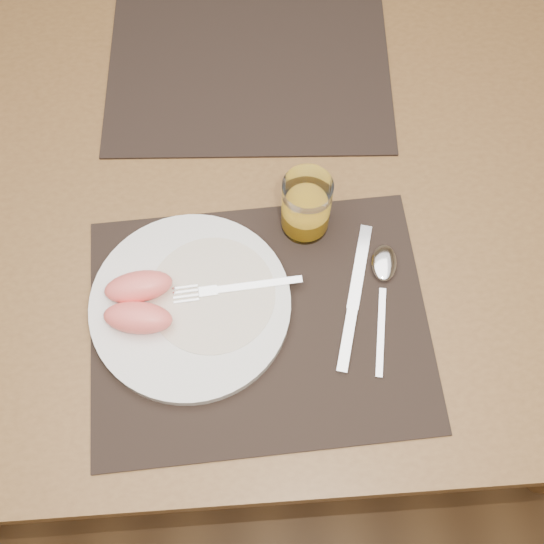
{
  "coord_description": "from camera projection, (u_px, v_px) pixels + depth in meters",
  "views": [
    {
      "loc": [
        0.0,
        -0.53,
        1.61
      ],
      "look_at": [
        0.03,
        -0.15,
        0.77
      ],
      "focal_mm": 45.0,
      "sensor_mm": 36.0,
      "label": 1
    }
  ],
  "objects": [
    {
      "name": "fork",
      "position": [
        226.0,
        289.0,
        0.91
      ],
      "size": [
        0.18,
        0.03,
        0.0
      ],
      "color": "silver",
      "rests_on": "plate"
    },
    {
      "name": "ground",
      "position": [
        257.0,
        344.0,
        1.69
      ],
      "size": [
        5.0,
        5.0,
        0.0
      ],
      "primitive_type": "plane",
      "color": "brown",
      "rests_on": "ground"
    },
    {
      "name": "grapefruit_wedges",
      "position": [
        138.0,
        302.0,
        0.89
      ],
      "size": [
        0.1,
        0.1,
        0.04
      ],
      "color": "#FF7668",
      "rests_on": "plate"
    },
    {
      "name": "placemat_near",
      "position": [
        259.0,
        323.0,
        0.91
      ],
      "size": [
        0.46,
        0.37,
        0.0
      ],
      "primitive_type": "cube",
      "rotation": [
        0.0,
        0.0,
        0.04
      ],
      "color": "black",
      "rests_on": "table"
    },
    {
      "name": "placemat_far",
      "position": [
        249.0,
        66.0,
        1.1
      ],
      "size": [
        0.47,
        0.37,
        0.0
      ],
      "primitive_type": "cube",
      "rotation": [
        0.0,
        0.0,
        -0.05
      ],
      "color": "black",
      "rests_on": "table"
    },
    {
      "name": "plate_dressing",
      "position": [
        212.0,
        294.0,
        0.91
      ],
      "size": [
        0.17,
        0.17,
        0.0
      ],
      "color": "white",
      "rests_on": "plate"
    },
    {
      "name": "spoon",
      "position": [
        384.0,
        273.0,
        0.94
      ],
      "size": [
        0.06,
        0.19,
        0.01
      ],
      "color": "silver",
      "rests_on": "placemat_near"
    },
    {
      "name": "plate",
      "position": [
        190.0,
        305.0,
        0.91
      ],
      "size": [
        0.27,
        0.27,
        0.02
      ],
      "primitive_type": "cylinder",
      "color": "white",
      "rests_on": "placemat_near"
    },
    {
      "name": "knife",
      "position": [
        352.0,
        309.0,
        0.92
      ],
      "size": [
        0.07,
        0.22,
        0.01
      ],
      "color": "silver",
      "rests_on": "placemat_near"
    },
    {
      "name": "table",
      "position": [
        249.0,
        212.0,
        1.08
      ],
      "size": [
        1.4,
        0.9,
        0.75
      ],
      "color": "brown",
      "rests_on": "ground"
    },
    {
      "name": "juice_glass",
      "position": [
        306.0,
        208.0,
        0.93
      ],
      "size": [
        0.07,
        0.07,
        0.1
      ],
      "color": "white",
      "rests_on": "placemat_near"
    }
  ]
}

